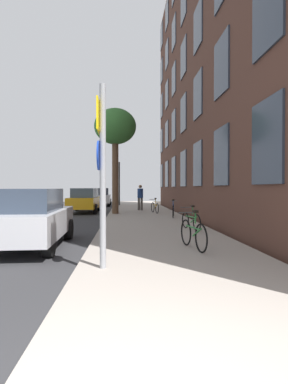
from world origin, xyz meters
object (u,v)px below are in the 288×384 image
(bicycle_3, at_px, (155,207))
(car_2, at_px, (100,197))
(car_0, at_px, (29,217))
(pedestrian_0, at_px, (140,196))
(bicycle_2, at_px, (173,210))
(bicycle_0, at_px, (193,234))
(sign_post, at_px, (102,164))
(tree_near, at_px, (115,129))
(traffic_light, at_px, (118,176))
(bicycle_1, at_px, (191,220))
(car_1, at_px, (85,200))

(bicycle_3, height_order, car_2, car_2)
(car_0, bearing_deg, pedestrian_0, 73.59)
(bicycle_2, bearing_deg, car_0, -124.63)
(bicycle_0, bearing_deg, sign_post, -141.49)
(tree_near, xyz_separation_m, pedestrian_0, (1.63, 2.75, -4.05))
(traffic_light, height_order, bicycle_1, traffic_light)
(sign_post, distance_m, car_0, 3.70)
(pedestrian_0, height_order, car_1, pedestrian_0)
(traffic_light, xyz_separation_m, bicycle_0, (2.27, -20.14, -2.25))
(sign_post, distance_m, bicycle_3, 13.16)
(sign_post, relative_size, bicycle_3, 2.22)
(traffic_light, height_order, bicycle_0, traffic_light)
(traffic_light, distance_m, bicycle_2, 12.27)
(tree_near, bearing_deg, car_1, 129.78)
(bicycle_3, bearing_deg, bicycle_0, -90.73)
(tree_near, height_order, bicycle_3, tree_near)
(bicycle_0, distance_m, pedestrian_0, 13.58)
(tree_near, relative_size, bicycle_3, 3.95)
(bicycle_3, bearing_deg, pedestrian_0, 107.72)
(traffic_light, relative_size, car_0, 0.94)
(traffic_light, bearing_deg, car_2, 162.09)
(traffic_light, height_order, bicycle_3, traffic_light)
(sign_post, bearing_deg, bicycle_2, 73.61)
(bicycle_2, relative_size, car_2, 0.42)
(bicycle_0, height_order, bicycle_1, bicycle_0)
(tree_near, bearing_deg, bicycle_2, -36.66)
(bicycle_1, xyz_separation_m, car_1, (-5.05, 9.76, 0.37))
(car_2, bearing_deg, sign_post, -85.43)
(tree_near, distance_m, bicycle_1, 9.16)
(traffic_light, bearing_deg, bicycle_3, -74.97)
(traffic_light, xyz_separation_m, car_2, (-1.67, 0.54, -1.91))
(tree_near, xyz_separation_m, car_2, (-1.69, 9.88, -4.33))
(tree_near, relative_size, bicycle_0, 3.75)
(sign_post, xyz_separation_m, tree_near, (-0.10, 12.52, 3.07))
(car_0, bearing_deg, bicycle_0, -13.07)
(car_1, bearing_deg, bicycle_2, -42.84)
(bicycle_0, bearing_deg, traffic_light, 96.44)
(tree_near, relative_size, bicycle_1, 3.91)
(sign_post, relative_size, car_2, 0.87)
(bicycle_1, relative_size, bicycle_2, 0.95)
(bicycle_2, height_order, bicycle_3, bicycle_2)
(bicycle_0, xyz_separation_m, pedestrian_0, (-0.63, 13.55, 0.61))
(sign_post, distance_m, car_1, 15.22)
(sign_post, bearing_deg, car_0, 128.59)
(sign_post, bearing_deg, tree_near, 90.48)
(bicycle_3, bearing_deg, traffic_light, 105.03)
(car_2, bearing_deg, pedestrian_0, -65.04)
(traffic_light, relative_size, bicycle_1, 2.42)
(sign_post, xyz_separation_m, car_1, (-2.18, 15.01, -1.26))
(bicycle_2, xyz_separation_m, pedestrian_0, (-1.48, 5.06, 0.63))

